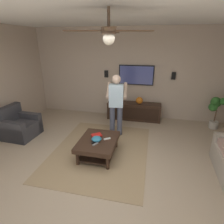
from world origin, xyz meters
name	(u,v)px	position (x,y,z in m)	size (l,w,h in m)	color
ground_plane	(104,172)	(0.00, 0.00, 0.00)	(7.44, 7.44, 0.00)	tan
wall_back_tv	(128,74)	(3.11, 0.00, 1.42)	(0.10, 6.40, 2.83)	#BCA893
ceiling_slab	(100,4)	(0.00, 0.00, 2.88)	(6.32, 6.40, 0.10)	white
area_rug	(101,150)	(0.72, 0.27, 0.01)	(2.74, 2.14, 0.01)	#9E8460
armchair	(19,126)	(0.94, 2.59, 0.28)	(0.84, 0.85, 0.82)	#38383D
coffee_table	(98,144)	(0.52, 0.27, 0.30)	(1.00, 0.80, 0.40)	#332116
media_console	(134,111)	(2.78, -0.27, 0.28)	(0.45, 1.70, 0.55)	#332116
tv	(136,75)	(3.02, -0.27, 1.40)	(0.05, 1.10, 0.62)	black
person_standing	(116,102)	(1.60, 0.08, 0.93)	(0.58, 0.58, 1.64)	#4C5166
potted_plant_tall	(216,107)	(2.65, -2.62, 0.64)	(0.40, 0.44, 0.95)	#B7B2A8
bowl	(97,139)	(0.47, 0.28, 0.45)	(0.22, 0.22, 0.10)	teal
remote_white	(107,139)	(0.59, 0.08, 0.41)	(0.15, 0.04, 0.02)	white
remote_black	(94,142)	(0.40, 0.32, 0.41)	(0.15, 0.04, 0.02)	black
remote_grey	(95,144)	(0.32, 0.26, 0.41)	(0.15, 0.04, 0.02)	slate
book	(97,135)	(0.68, 0.35, 0.42)	(0.22, 0.16, 0.04)	red
vase_round	(139,100)	(2.75, -0.43, 0.66)	(0.22, 0.22, 0.22)	orange
wall_speaker_left	(174,76)	(3.03, -1.40, 1.42)	(0.06, 0.12, 0.22)	black
wall_speaker_right	(106,74)	(3.03, 0.71, 1.40)	(0.06, 0.12, 0.22)	black
ceiling_fan	(109,33)	(-0.26, -0.19, 2.50)	(1.20, 1.19, 0.46)	#4C3828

